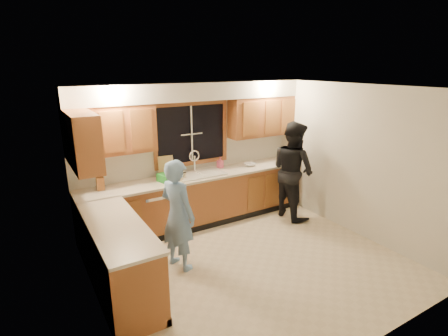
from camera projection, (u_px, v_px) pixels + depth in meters
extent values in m
plane|color=beige|center=(251.00, 263.00, 5.10)|extent=(4.20, 4.20, 0.00)
plane|color=white|center=(255.00, 88.00, 4.39)|extent=(4.20, 4.20, 0.00)
plane|color=silver|center=(192.00, 153.00, 6.31)|extent=(4.20, 0.00, 4.20)
plane|color=silver|center=(92.00, 215.00, 3.71)|extent=(0.00, 3.80, 3.80)
plane|color=silver|center=(356.00, 161.00, 5.78)|extent=(0.00, 3.80, 3.80)
cube|color=#9C592D|center=(200.00, 200.00, 6.29)|extent=(4.20, 0.60, 0.88)
cube|color=#9C592D|center=(118.00, 259.00, 4.37)|extent=(0.60, 1.90, 0.88)
cube|color=beige|center=(200.00, 176.00, 6.15)|extent=(4.20, 0.63, 0.04)
cube|color=beige|center=(116.00, 226.00, 4.25)|extent=(0.63, 1.90, 0.04)
cube|color=#9C592D|center=(111.00, 130.00, 5.30)|extent=(1.35, 0.33, 0.75)
cube|color=#9C592D|center=(262.00, 116.00, 6.71)|extent=(1.35, 0.33, 0.75)
cube|color=#9C592D|center=(83.00, 141.00, 4.55)|extent=(0.33, 0.90, 0.75)
cube|color=beige|center=(195.00, 91.00, 5.85)|extent=(4.20, 0.35, 0.30)
cube|color=black|center=(191.00, 134.00, 6.20)|extent=(1.30, 0.01, 1.00)
cube|color=#9C592D|center=(191.00, 104.00, 6.04)|extent=(1.44, 0.03, 0.07)
cube|color=#9C592D|center=(192.00, 163.00, 6.35)|extent=(1.44, 0.03, 0.07)
cube|color=#9C592D|center=(155.00, 138.00, 5.86)|extent=(0.07, 0.03, 1.00)
cube|color=#9C592D|center=(225.00, 130.00, 6.53)|extent=(0.07, 0.03, 1.00)
cube|color=silver|center=(200.00, 174.00, 6.15)|extent=(0.86, 0.52, 0.03)
cube|color=silver|center=(189.00, 181.00, 6.07)|extent=(0.38, 0.42, 0.18)
cube|color=silver|center=(210.00, 177.00, 6.28)|extent=(0.38, 0.42, 0.18)
cylinder|color=white|center=(194.00, 163.00, 6.27)|extent=(0.04, 0.04, 0.28)
torus|color=white|center=(194.00, 156.00, 6.23)|extent=(0.21, 0.03, 0.21)
cube|color=white|center=(156.00, 212.00, 5.87)|extent=(0.60, 0.56, 0.82)
cube|color=white|center=(132.00, 282.00, 3.90)|extent=(0.58, 0.75, 0.90)
imported|color=#729FD9|center=(178.00, 215.00, 4.81)|extent=(0.56, 0.68, 1.59)
imported|color=black|center=(293.00, 170.00, 6.46)|extent=(0.69, 0.88, 1.81)
cube|color=#9D5E2B|center=(100.00, 184.00, 5.37)|extent=(0.11, 0.10, 0.20)
cube|color=tan|center=(166.00, 166.00, 6.02)|extent=(0.28, 0.11, 0.36)
cube|color=green|center=(168.00, 177.00, 5.80)|extent=(0.35, 0.34, 0.13)
imported|color=#ED5A81|center=(220.00, 162.00, 6.53)|extent=(0.11, 0.11, 0.21)
imported|color=silver|center=(250.00, 164.00, 6.68)|extent=(0.22, 0.22, 0.05)
cylinder|color=#BBAE90|center=(181.00, 177.00, 5.81)|extent=(0.08, 0.08, 0.13)
cylinder|color=#BBAE90|center=(185.00, 176.00, 5.90)|extent=(0.07, 0.07, 0.12)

